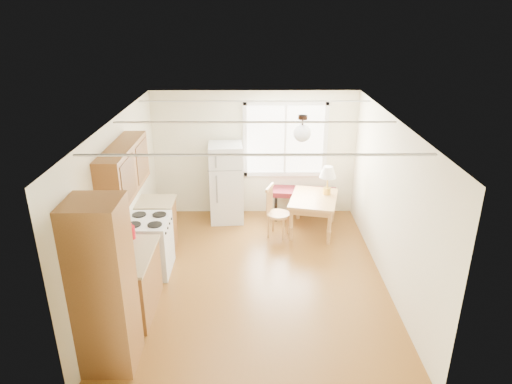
{
  "coord_description": "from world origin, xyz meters",
  "views": [
    {
      "loc": [
        -0.02,
        -6.17,
        3.95
      ],
      "look_at": [
        0.02,
        0.73,
        1.15
      ],
      "focal_mm": 32.0,
      "sensor_mm": 36.0,
      "label": 1
    }
  ],
  "objects_px": {
    "bench": "(303,193)",
    "dining_table": "(314,202)",
    "chair": "(274,208)",
    "refrigerator": "(226,183)"
  },
  "relations": [
    {
      "from": "bench",
      "to": "chair",
      "type": "bearing_deg",
      "value": -121.09
    },
    {
      "from": "dining_table",
      "to": "bench",
      "type": "bearing_deg",
      "value": 115.42
    },
    {
      "from": "refrigerator",
      "to": "chair",
      "type": "distance_m",
      "value": 1.15
    },
    {
      "from": "bench",
      "to": "dining_table",
      "type": "xyz_separation_m",
      "value": [
        0.13,
        -0.6,
        0.05
      ]
    },
    {
      "from": "bench",
      "to": "chair",
      "type": "relative_size",
      "value": 1.4
    },
    {
      "from": "refrigerator",
      "to": "chair",
      "type": "xyz_separation_m",
      "value": [
        0.9,
        -0.69,
        -0.23
      ]
    },
    {
      "from": "bench",
      "to": "chair",
      "type": "height_order",
      "value": "chair"
    },
    {
      "from": "dining_table",
      "to": "chair",
      "type": "relative_size",
      "value": 1.31
    },
    {
      "from": "bench",
      "to": "dining_table",
      "type": "distance_m",
      "value": 0.61
    },
    {
      "from": "bench",
      "to": "chair",
      "type": "xyz_separation_m",
      "value": [
        -0.62,
        -0.76,
        0.02
      ]
    }
  ]
}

